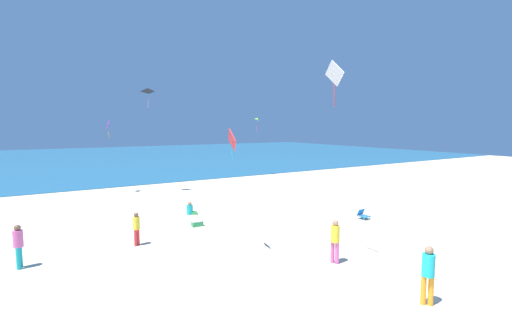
# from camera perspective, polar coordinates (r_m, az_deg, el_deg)

# --- Properties ---
(ground_plane) EXTENTS (120.00, 120.00, 0.00)m
(ground_plane) POSITION_cam_1_polar(r_m,az_deg,el_deg) (18.29, -4.86, -10.94)
(ground_plane) COLOR beige
(ocean_water) EXTENTS (120.00, 60.00, 0.05)m
(ocean_water) POSITION_cam_1_polar(r_m,az_deg,el_deg) (61.73, -23.91, 0.30)
(ocean_water) COLOR #236084
(ocean_water) RESTS_ON ground_plane
(beach_chair_mid_beach) EXTENTS (0.60, 0.65, 0.53)m
(beach_chair_mid_beach) POSITION_cam_1_polar(r_m,az_deg,el_deg) (20.62, 17.20, -8.56)
(beach_chair_mid_beach) COLOR #2370B2
(beach_chair_mid_beach) RESTS_ON ground_plane
(cooler_box) EXTENTS (0.58, 0.38, 0.29)m
(cooler_box) POSITION_cam_1_polar(r_m,az_deg,el_deg) (18.61, -9.65, -10.25)
(cooler_box) COLOR #339956
(cooler_box) RESTS_ON ground_plane
(person_0) EXTENTS (0.42, 0.42, 1.68)m
(person_0) POSITION_cam_1_polar(r_m,az_deg,el_deg) (13.75, 12.89, -12.48)
(person_0) COLOR #D8599E
(person_0) RESTS_ON ground_plane
(person_1) EXTENTS (0.41, 0.41, 1.64)m
(person_1) POSITION_cam_1_polar(r_m,az_deg,el_deg) (15.60, -34.52, -11.24)
(person_1) COLOR #19ADB2
(person_1) RESTS_ON ground_plane
(person_2) EXTENTS (0.69, 0.57, 0.78)m
(person_2) POSITION_cam_1_polar(r_m,az_deg,el_deg) (21.02, -10.74, -8.03)
(person_2) COLOR #19ADB2
(person_2) RESTS_ON ground_plane
(person_3) EXTENTS (0.41, 0.41, 1.46)m
(person_3) POSITION_cam_1_polar(r_m,az_deg,el_deg) (16.20, -19.08, -10.32)
(person_3) COLOR red
(person_3) RESTS_ON ground_plane
(person_4) EXTENTS (0.50, 0.50, 1.76)m
(person_4) POSITION_cam_1_polar(r_m,az_deg,el_deg) (11.64, 26.47, -16.08)
(person_4) COLOR orange
(person_4) RESTS_ON ground_plane
(kite_white) EXTENTS (0.36, 0.93, 1.61)m
(kite_white) POSITION_cam_1_polar(r_m,az_deg,el_deg) (12.89, 12.80, 13.60)
(kite_white) COLOR white
(kite_purple) EXTENTS (0.34, 0.74, 1.36)m
(kite_purple) POSITION_cam_1_polar(r_m,az_deg,el_deg) (28.44, -23.18, 5.33)
(kite_purple) COLOR purple
(kite_black) EXTENTS (1.03, 0.97, 1.58)m
(kite_black) POSITION_cam_1_polar(r_m,az_deg,el_deg) (27.78, -17.39, 10.95)
(kite_black) COLOR black
(kite_red) EXTENTS (0.26, 0.89, 1.19)m
(kite_red) POSITION_cam_1_polar(r_m,az_deg,el_deg) (13.59, -3.96, 3.28)
(kite_red) COLOR red
(kite_lime) EXTENTS (0.47, 0.57, 1.46)m
(kite_lime) POSITION_cam_1_polar(r_m,az_deg,el_deg) (36.00, 0.22, 6.76)
(kite_lime) COLOR #99DB33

